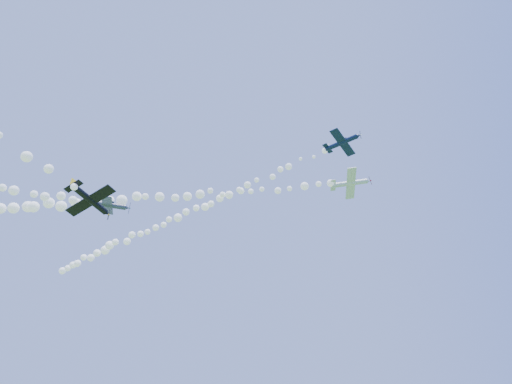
% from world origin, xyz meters
% --- Properties ---
extents(plane_white, '(7.48, 7.75, 2.03)m').
position_xyz_m(plane_white, '(20.69, -5.38, 50.08)').
color(plane_white, silver).
extents(smoke_trail_white, '(67.79, 7.21, 3.09)m').
position_xyz_m(smoke_trail_white, '(-15.40, -7.88, 49.76)').
color(smoke_trail_white, white).
extents(plane_navy, '(6.15, 6.52, 2.07)m').
position_xyz_m(plane_navy, '(19.48, -15.67, 50.05)').
color(plane_navy, '#0D193B').
extents(smoke_trail_navy, '(63.71, 30.44, 2.53)m').
position_xyz_m(smoke_trail_navy, '(-13.98, -0.35, 49.85)').
color(smoke_trail_navy, white).
extents(plane_grey, '(7.67, 7.96, 2.51)m').
position_xyz_m(plane_grey, '(-21.79, -9.78, 47.56)').
color(plane_grey, '#3B3F57').
extents(plane_black, '(6.89, 6.51, 2.51)m').
position_xyz_m(plane_black, '(-13.02, -26.83, 34.35)').
color(plane_black, black).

